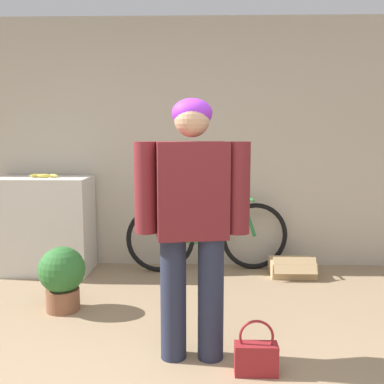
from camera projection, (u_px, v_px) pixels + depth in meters
name	position (u px, v px, depth m)	size (l,w,h in m)	color
wall_back	(169.00, 144.00, 4.75)	(8.00, 0.07, 2.60)	#B7AD99
side_shelf	(44.00, 225.00, 4.58)	(0.96, 0.52, 0.97)	beige
person	(192.00, 213.00, 2.74)	(0.70, 0.29, 1.63)	#23283D
bicycle	(208.00, 235.00, 4.62)	(1.67, 0.46, 0.77)	black
banana	(44.00, 176.00, 4.50)	(0.30, 0.08, 0.04)	#EAD64C
handbag	(256.00, 356.00, 2.65)	(0.26, 0.11, 0.34)	maroon
cardboard_box	(292.00, 267.00, 4.50)	(0.43, 0.38, 0.22)	tan
potted_plant	(62.00, 276.00, 3.59)	(0.37, 0.37, 0.52)	brown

